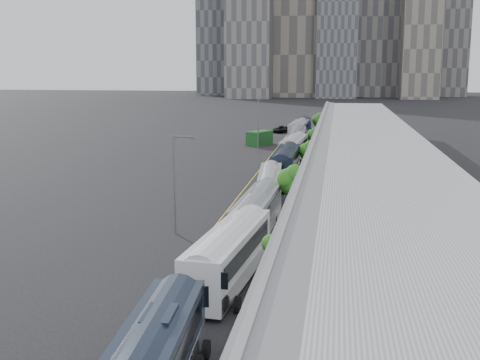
% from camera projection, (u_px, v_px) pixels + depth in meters
% --- Properties ---
extents(sidewalk, '(10.00, 170.00, 0.12)m').
position_uv_depth(sidewalk, '(330.00, 216.00, 59.33)').
color(sidewalk, gray).
rests_on(sidewalk, ground).
extents(lane_line, '(0.12, 160.00, 0.02)m').
position_uv_depth(lane_line, '(226.00, 212.00, 61.00)').
color(lane_line, gold).
rests_on(lane_line, ground).
extents(depot, '(12.45, 160.40, 7.20)m').
position_uv_depth(depot, '(373.00, 183.00, 58.07)').
color(depot, gray).
rests_on(depot, ground).
extents(bus_2, '(3.94, 13.75, 3.97)m').
position_uv_depth(bus_2, '(229.00, 260.00, 40.45)').
color(bus_2, white).
rests_on(bus_2, ground).
extents(bus_3, '(3.08, 12.92, 3.75)m').
position_uv_depth(bus_3, '(257.00, 217.00, 52.67)').
color(bus_3, gray).
rests_on(bus_3, ground).
extents(bus_4, '(3.42, 12.16, 3.51)m').
position_uv_depth(bus_4, '(270.00, 186.00, 66.84)').
color(bus_4, '#B0B1BA').
rests_on(bus_4, ground).
extents(bus_5, '(3.07, 13.87, 4.05)m').
position_uv_depth(bus_5, '(286.00, 165.00, 80.13)').
color(bus_5, black).
rests_on(bus_5, ground).
extents(bus_6, '(3.65, 13.75, 3.97)m').
position_uv_depth(bus_6, '(294.00, 150.00, 94.99)').
color(bus_6, silver).
rests_on(bus_6, ground).
extents(bus_7, '(3.13, 13.44, 3.91)m').
position_uv_depth(bus_7, '(298.00, 140.00, 108.60)').
color(bus_7, slate).
rests_on(bus_7, ground).
extents(bus_8, '(3.44, 14.15, 4.10)m').
position_uv_depth(bus_8, '(299.00, 132.00, 122.26)').
color(bus_8, '#A1A2AB').
rests_on(bus_8, ground).
extents(bus_9, '(3.58, 13.18, 3.81)m').
position_uv_depth(bus_9, '(304.00, 128.00, 133.13)').
color(bus_9, '#161D32').
rests_on(bus_9, ground).
extents(tree_1, '(1.62, 1.62, 4.04)m').
position_uv_depth(tree_1, '(279.00, 245.00, 38.55)').
color(tree_1, black).
rests_on(tree_1, ground).
extents(tree_2, '(2.73, 2.73, 5.40)m').
position_uv_depth(tree_2, '(293.00, 179.00, 57.38)').
color(tree_2, black).
rests_on(tree_2, ground).
extents(tree_3, '(2.57, 2.57, 4.35)m').
position_uv_depth(tree_3, '(309.00, 150.00, 85.03)').
color(tree_3, black).
rests_on(tree_3, ground).
extents(tree_4, '(2.31, 2.31, 4.41)m').
position_uv_depth(tree_4, '(315.00, 134.00, 103.99)').
color(tree_4, black).
rests_on(tree_4, ground).
extents(tree_5, '(2.80, 2.80, 4.99)m').
position_uv_depth(tree_5, '(319.00, 119.00, 131.74)').
color(tree_5, black).
rests_on(tree_5, ground).
extents(street_lamp_near, '(2.04, 0.22, 8.72)m').
position_uv_depth(street_lamp_near, '(177.00, 178.00, 52.16)').
color(street_lamp_near, '#59595E').
rests_on(street_lamp_near, ground).
extents(street_lamp_far, '(2.04, 0.22, 9.64)m').
position_uv_depth(street_lamp_far, '(259.00, 121.00, 104.69)').
color(street_lamp_far, '#59595E').
rests_on(street_lamp_far, ground).
extents(shipping_container, '(4.83, 6.32, 2.67)m').
position_uv_depth(shipping_container, '(260.00, 138.00, 115.30)').
color(shipping_container, '#16491B').
rests_on(shipping_container, ground).
extents(suv, '(4.09, 5.98, 1.52)m').
position_uv_depth(suv, '(281.00, 129.00, 138.06)').
color(suv, black).
rests_on(suv, ground).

